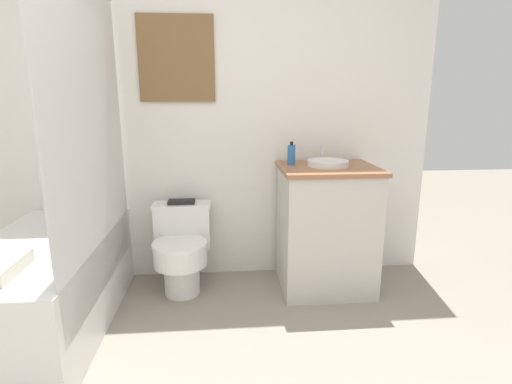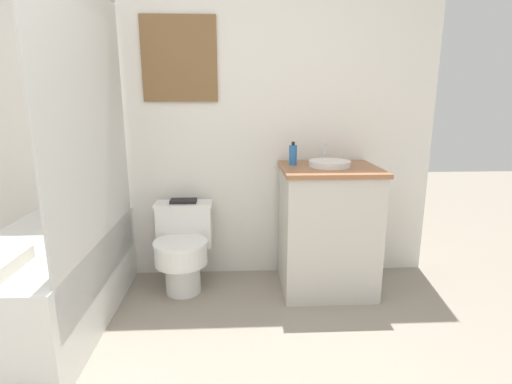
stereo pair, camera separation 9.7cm
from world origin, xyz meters
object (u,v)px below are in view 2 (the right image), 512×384
(toilet, at_px, (183,247))
(book_on_tank, at_px, (183,201))
(soap_bottle, at_px, (293,155))
(sink, at_px, (329,163))

(toilet, xyz_separation_m, book_on_tank, (0.00, 0.13, 0.30))
(toilet, height_order, soap_bottle, soap_bottle)
(soap_bottle, bearing_deg, sink, -17.43)
(toilet, bearing_deg, book_on_tank, 90.00)
(toilet, bearing_deg, soap_bottle, 4.63)
(toilet, relative_size, soap_bottle, 3.76)
(toilet, relative_size, sink, 1.90)
(soap_bottle, height_order, book_on_tank, soap_bottle)
(soap_bottle, xyz_separation_m, book_on_tank, (-0.78, 0.07, -0.34))
(soap_bottle, distance_m, book_on_tank, 0.86)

